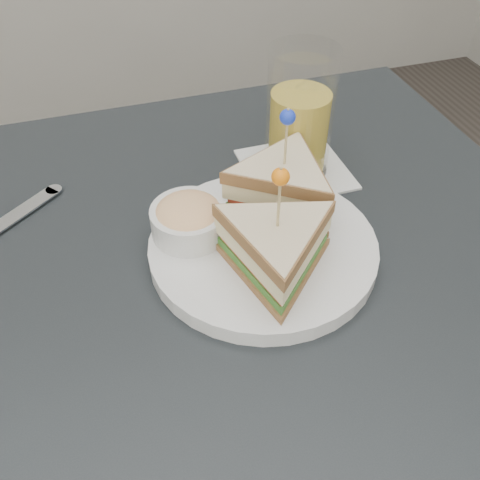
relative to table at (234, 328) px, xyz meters
name	(u,v)px	position (x,y,z in m)	size (l,w,h in m)	color
table	(234,328)	(0.00, 0.00, 0.00)	(0.80, 0.80, 0.75)	black
plate_meal	(267,223)	(0.05, 0.04, 0.12)	(0.30, 0.30, 0.15)	silver
drink_set	(299,121)	(0.14, 0.17, 0.15)	(0.13, 0.13, 0.16)	silver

